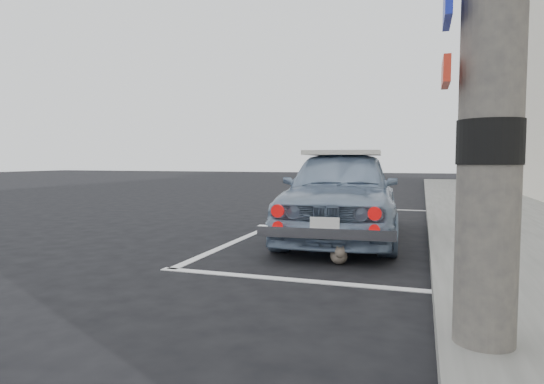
{
  "coord_description": "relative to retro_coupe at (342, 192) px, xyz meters",
  "views": [
    {
      "loc": [
        1.69,
        -4.81,
        1.2
      ],
      "look_at": [
        -0.33,
        1.29,
        0.75
      ],
      "focal_mm": 30.0,
      "sensor_mm": 36.0,
      "label": 1
    }
  ],
  "objects": [
    {
      "name": "pline_front",
      "position": [
        -0.01,
        4.31,
        -0.7
      ],
      "size": [
        3.0,
        0.12,
        0.01
      ],
      "primitive_type": "cube",
      "color": "silver",
      "rests_on": "ground"
    },
    {
      "name": "cat",
      "position": [
        0.29,
        -1.83,
        -0.6
      ],
      "size": [
        0.27,
        0.44,
        0.24
      ],
      "rotation": [
        0.0,
        0.0,
        0.28
      ],
      "color": "brown",
      "rests_on": "ground"
    },
    {
      "name": "pline_side",
      "position": [
        -1.41,
        0.81,
        -0.7
      ],
      "size": [
        0.12,
        7.0,
        0.01
      ],
      "primitive_type": "cube",
      "color": "silver",
      "rests_on": "ground"
    },
    {
      "name": "sidewalk",
      "position": [
        2.69,
        -0.19,
        -0.63
      ],
      "size": [
        2.8,
        40.0,
        0.15
      ],
      "primitive_type": "cube",
      "color": "#61625D",
      "rests_on": "ground"
    },
    {
      "name": "retro_coupe",
      "position": [
        0.0,
        0.0,
        0.0
      ],
      "size": [
        1.96,
        4.21,
        1.39
      ],
      "rotation": [
        0.0,
        0.0,
        0.08
      ],
      "color": "#788EAA",
      "rests_on": "ground"
    },
    {
      "name": "pline_rear",
      "position": [
        -0.01,
        -2.69,
        -0.7
      ],
      "size": [
        3.0,
        0.12,
        0.01
      ],
      "primitive_type": "cube",
      "color": "silver",
      "rests_on": "ground"
    },
    {
      "name": "ground",
      "position": [
        -0.51,
        -2.19,
        -0.7
      ],
      "size": [
        80.0,
        80.0,
        0.0
      ],
      "primitive_type": "plane",
      "color": "black",
      "rests_on": "ground"
    },
    {
      "name": "building_far",
      "position": [
        5.84,
        17.81,
        3.3
      ],
      "size": [
        3.5,
        10.0,
        8.0
      ],
      "primitive_type": "cube",
      "color": "#B8B1A7",
      "rests_on": "ground"
    }
  ]
}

